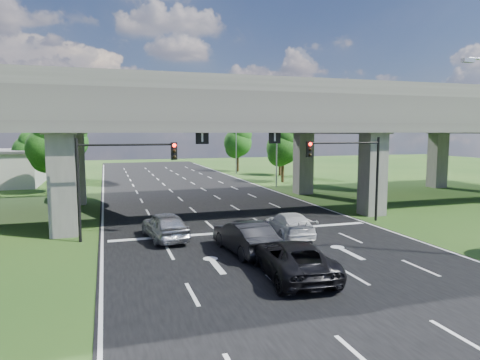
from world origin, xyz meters
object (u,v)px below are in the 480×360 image
streetlight_far (274,136)px  car_dark (245,237)px  signal_left (117,169)px  signal_right (351,163)px  car_trailing (293,259)px  car_silver (165,226)px  car_white (289,224)px  streetlight_beyond (234,135)px

streetlight_far → car_dark: streetlight_far is taller
signal_left → streetlight_far: size_ratio=0.60×
signal_right → signal_left: size_ratio=1.00×
signal_right → car_trailing: 13.04m
car_silver → car_trailing: car_silver is taller
streetlight_far → car_silver: bearing=-126.1°
signal_right → car_white: bearing=-156.7°
signal_right → car_dark: size_ratio=1.18×
signal_right → signal_left: bearing=180.0°
car_white → car_silver: bearing=-6.1°
signal_right → signal_left: (-15.65, 0.00, 0.00)m
car_silver → signal_right: bearing=176.4°
signal_left → car_dark: size_ratio=1.18×
signal_left → car_trailing: size_ratio=1.05×
streetlight_far → car_white: (-8.04, -22.54, -5.09)m
signal_right → car_trailing: size_ratio=1.05×
signal_right → car_dark: signal_right is taller
car_silver → car_white: bearing=160.4°
car_dark → signal_left: bearing=-44.9°
signal_right → streetlight_beyond: (2.27, 36.06, 1.66)m
streetlight_far → streetlight_beyond: same height
signal_left → car_silver: bearing=-20.1°
signal_left → streetlight_far: bearing=48.2°
car_trailing → car_white: bearing=-107.5°
signal_left → car_dark: bearing=-38.9°
signal_left → car_silver: 4.32m
car_silver → car_trailing: (4.47, -8.26, -0.03)m
car_silver → car_dark: 5.46m
signal_left → signal_right: bearing=0.0°
car_silver → streetlight_far: bearing=-133.8°
streetlight_far → car_trailing: streetlight_far is taller
car_silver → car_dark: (3.64, -4.07, 0.02)m
car_dark → car_white: 4.46m
signal_left → car_white: 10.75m
signal_right → streetlight_beyond: size_ratio=0.60×
signal_left → streetlight_far: (17.92, 20.06, 1.66)m
car_trailing → car_dark: bearing=-73.5°
signal_left → car_trailing: signal_left is taller
signal_right → signal_left: same height
car_dark → streetlight_beyond: bearing=-111.9°
streetlight_beyond → car_white: 39.69m
car_white → signal_left: bearing=-8.3°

